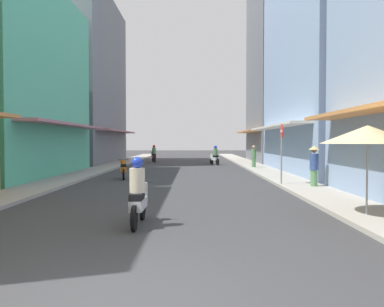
{
  "coord_description": "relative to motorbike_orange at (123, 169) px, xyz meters",
  "views": [
    {
      "loc": [
        0.91,
        -4.67,
        1.92
      ],
      "look_at": [
        0.79,
        18.56,
        1.21
      ],
      "focal_mm": 37.35,
      "sensor_mm": 36.0,
      "label": 1
    }
  ],
  "objects": [
    {
      "name": "motorbike_silver",
      "position": [
        2.35,
        -11.32,
        0.2
      ],
      "size": [
        0.55,
        1.81,
        1.58
      ],
      "color": "black",
      "rests_on": "ground"
    },
    {
      "name": "pedestrian_far",
      "position": [
        8.43,
        -4.38,
        0.48
      ],
      "size": [
        0.44,
        0.44,
        1.75
      ],
      "color": "#598C59",
      "rests_on": "ground"
    },
    {
      "name": "motorbike_maroon",
      "position": [
        -0.05,
        15.93,
        0.2
      ],
      "size": [
        0.65,
        1.78,
        1.58
      ],
      "color": "black",
      "rests_on": "ground"
    },
    {
      "name": "pedestrian_midway",
      "position": [
        7.76,
        7.26,
        0.31
      ],
      "size": [
        0.34,
        0.34,
        1.63
      ],
      "color": "#598C59",
      "rests_on": "ground"
    },
    {
      "name": "building_right_far",
      "position": [
        12.01,
        16.06,
        8.13
      ],
      "size": [
        7.05,
        10.09,
        17.28
      ],
      "color": "slate",
      "rests_on": "ground"
    },
    {
      "name": "building_right_mid",
      "position": [
        12.01,
        3.79,
        8.21
      ],
      "size": [
        7.05,
        13.66,
        17.44
      ],
      "color": "#8CA5CC",
      "rests_on": "ground"
    },
    {
      "name": "motorbike_white",
      "position": [
        5.29,
        12.05,
        0.2
      ],
      "size": [
        0.77,
        1.73,
        1.58
      ],
      "color": "black",
      "rests_on": "ground"
    },
    {
      "name": "vendor_umbrella",
      "position": [
        7.87,
        -10.56,
        1.58
      ],
      "size": [
        2.27,
        2.27,
        2.31
      ],
      "color": "#99999E",
      "rests_on": "ground"
    },
    {
      "name": "building_left_mid",
      "position": [
        -6.59,
        0.93,
        4.57
      ],
      "size": [
        7.05,
        12.34,
        10.15
      ],
      "color": "#4CB28C",
      "rests_on": "ground"
    },
    {
      "name": "ground_plane",
      "position": [
        2.71,
        6.39,
        -0.5
      ],
      "size": [
        114.72,
        114.72,
        0.0
      ],
      "primitive_type": "plane",
      "color": "#38383A"
    },
    {
      "name": "building_left_far",
      "position": [
        -6.59,
        15.02,
        6.75
      ],
      "size": [
        7.05,
        13.87,
        14.51
      ],
      "color": "slate",
      "rests_on": "ground"
    },
    {
      "name": "street_sign_no_entry",
      "position": [
        7.31,
        -3.51,
        1.21
      ],
      "size": [
        0.07,
        0.6,
        2.65
      ],
      "color": "gray",
      "rests_on": "ground"
    },
    {
      "name": "motorbike_orange",
      "position": [
        0.0,
        0.0,
        0.0
      ],
      "size": [
        0.61,
        1.79,
        0.96
      ],
      "color": "black",
      "rests_on": "ground"
    },
    {
      "name": "sidewalk_right",
      "position": [
        8.09,
        6.39,
        -0.44
      ],
      "size": [
        1.85,
        60.15,
        0.12
      ],
      "primitive_type": "cube",
      "color": "#ADA89E",
      "rests_on": "ground"
    },
    {
      "name": "sidewalk_left",
      "position": [
        -2.67,
        6.39,
        -0.44
      ],
      "size": [
        1.85,
        60.15,
        0.12
      ],
      "primitive_type": "cube",
      "color": "#9E9991",
      "rests_on": "ground"
    }
  ]
}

